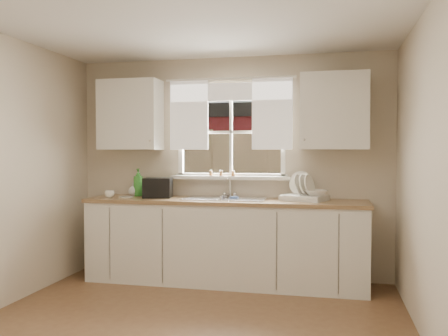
% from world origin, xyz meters
% --- Properties ---
extents(room_walls, '(3.62, 4.02, 2.50)m').
position_xyz_m(room_walls, '(0.00, -0.07, 1.24)').
color(room_walls, beige).
rests_on(room_walls, ground).
extents(ceiling, '(3.60, 4.00, 0.02)m').
position_xyz_m(ceiling, '(0.00, 0.00, 2.50)').
color(ceiling, silver).
rests_on(ceiling, room_walls).
extents(window, '(1.38, 0.16, 1.06)m').
position_xyz_m(window, '(0.00, 2.00, 1.49)').
color(window, white).
rests_on(window, room_walls).
extents(curtains, '(1.50, 0.03, 0.81)m').
position_xyz_m(curtains, '(0.00, 1.95, 1.93)').
color(curtains, white).
rests_on(curtains, room_walls).
extents(base_cabinets, '(3.00, 0.62, 0.87)m').
position_xyz_m(base_cabinets, '(0.00, 1.68, 0.43)').
color(base_cabinets, white).
rests_on(base_cabinets, ground).
extents(countertop, '(3.04, 0.65, 0.04)m').
position_xyz_m(countertop, '(0.00, 1.68, 0.89)').
color(countertop, olive).
rests_on(countertop, base_cabinets).
extents(upper_cabinet_left, '(0.70, 0.33, 0.80)m').
position_xyz_m(upper_cabinet_left, '(-1.15, 1.82, 1.85)').
color(upper_cabinet_left, white).
rests_on(upper_cabinet_left, room_walls).
extents(upper_cabinet_right, '(0.70, 0.33, 0.80)m').
position_xyz_m(upper_cabinet_right, '(1.15, 1.82, 1.85)').
color(upper_cabinet_right, white).
rests_on(upper_cabinet_right, room_walls).
extents(wall_outlet, '(0.08, 0.01, 0.12)m').
position_xyz_m(wall_outlet, '(0.88, 1.99, 1.08)').
color(wall_outlet, beige).
rests_on(wall_outlet, room_walls).
extents(sill_jars, '(0.30, 0.04, 0.06)m').
position_xyz_m(sill_jars, '(-0.09, 1.94, 1.18)').
color(sill_jars, brown).
rests_on(sill_jars, window).
extents(backyard, '(20.00, 10.00, 6.13)m').
position_xyz_m(backyard, '(0.58, 8.42, 3.46)').
color(backyard, '#335421').
rests_on(backyard, ground).
extents(sink, '(0.88, 0.52, 0.40)m').
position_xyz_m(sink, '(0.00, 1.71, 0.84)').
color(sink, '#B7B7BC').
rests_on(sink, countertop).
extents(dish_rack, '(0.53, 0.47, 0.31)m').
position_xyz_m(dish_rack, '(0.85, 1.75, 0.98)').
color(dish_rack, white).
rests_on(dish_rack, countertop).
extents(bowl, '(0.28, 0.28, 0.06)m').
position_xyz_m(bowl, '(0.97, 1.70, 1.00)').
color(bowl, silver).
rests_on(bowl, dish_rack).
extents(soap_bottle_a, '(0.14, 0.14, 0.32)m').
position_xyz_m(soap_bottle_a, '(-1.06, 1.84, 1.07)').
color(soap_bottle_a, green).
rests_on(soap_bottle_a, countertop).
extents(soap_bottle_b, '(0.08, 0.08, 0.17)m').
position_xyz_m(soap_bottle_b, '(-0.79, 1.84, 0.99)').
color(soap_bottle_b, '#2D53A9').
rests_on(soap_bottle_b, countertop).
extents(soap_bottle_c, '(0.17, 0.17, 0.16)m').
position_xyz_m(soap_bottle_c, '(-1.12, 1.83, 0.99)').
color(soap_bottle_c, beige).
rests_on(soap_bottle_c, countertop).
extents(saucer, '(0.16, 0.16, 0.01)m').
position_xyz_m(saucer, '(-1.12, 1.64, 0.92)').
color(saucer, silver).
rests_on(saucer, countertop).
extents(cup, '(0.12, 0.12, 0.08)m').
position_xyz_m(cup, '(-1.28, 1.54, 0.95)').
color(cup, white).
rests_on(cup, countertop).
extents(black_appliance, '(0.35, 0.31, 0.22)m').
position_xyz_m(black_appliance, '(-0.77, 1.71, 1.02)').
color(black_appliance, black).
rests_on(black_appliance, countertop).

